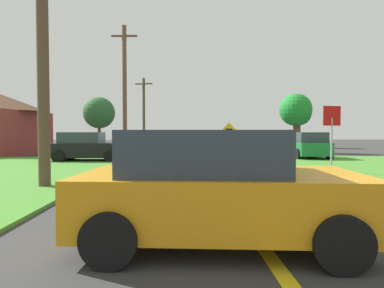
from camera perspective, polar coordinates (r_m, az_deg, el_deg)
ground_plane at (r=14.78m, az=2.57°, el=-4.19°), size 120.00×120.00×0.00m
lane_stripe_center at (r=6.92m, az=7.71°, el=-11.22°), size 0.20×14.00×0.01m
stop_sign at (r=13.48m, az=23.32°, el=2.88°), size 0.74×0.19×2.61m
parked_car_near_building at (r=18.74m, az=-17.87°, el=-0.51°), size 3.99×2.13×1.62m
car_behind_on_main_road at (r=4.71m, az=4.24°, el=-7.57°), size 4.04×2.42×1.62m
car_on_crossroad at (r=21.07m, az=19.57°, el=-0.27°), size 2.18×4.05×1.62m
car_approaching_junction at (r=29.05m, az=3.21°, el=0.43°), size 4.38×2.16×1.62m
utility_pole_near at (r=10.60m, az=-24.82°, el=19.40°), size 1.80×0.33×9.38m
utility_pole_mid at (r=23.68m, az=-11.75°, el=9.42°), size 1.80×0.30×9.11m
utility_pole_far at (r=33.24m, az=-8.46°, el=5.57°), size 1.78×0.54×7.09m
direction_sign at (r=22.56m, az=6.52°, el=1.53°), size 0.90×0.12×2.29m
oak_tree_left at (r=36.46m, az=18.28°, el=5.07°), size 2.58×2.58×4.96m
pine_tree_center at (r=27.06m, az=17.73°, el=5.68°), size 2.56×2.56×4.70m
oak_tree_right at (r=33.81m, az=-16.00°, el=5.27°), size 3.13×3.13×5.16m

